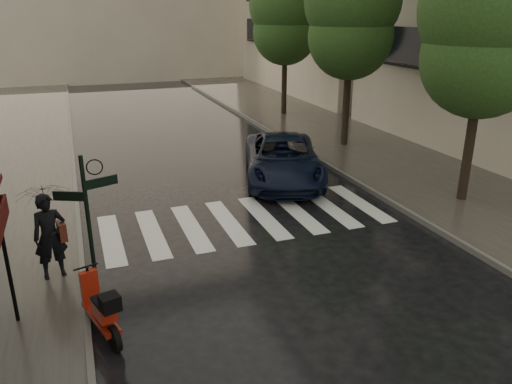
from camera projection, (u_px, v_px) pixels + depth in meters
sidewalk_far at (359, 144)px, 21.64m from camera, size 5.50×60.00×0.12m
curb_near at (74, 172)px, 17.83m from camera, size 0.12×60.00×0.16m
curb_far at (300, 149)px, 20.72m from camera, size 0.12×60.00×0.16m
crosswalk at (246, 219)px, 14.01m from camera, size 7.85×3.20×0.01m
signpost at (89, 220)px, 9.38m from camera, size 1.17×0.29×3.10m
tree_near at (489, 19)px, 13.45m from camera, size 3.80×3.80×7.99m
tree_mid at (352, 8)px, 19.48m from camera, size 3.80×3.80×8.34m
tree_far at (286, 11)px, 25.76m from camera, size 3.80×3.80×8.16m
pedestrian_with_umbrella at (45, 203)px, 10.25m from camera, size 1.31×1.33×2.57m
scooter at (101, 310)px, 8.89m from camera, size 0.74×1.67×1.13m
parked_car at (283, 159)px, 17.06m from camera, size 4.00×5.85×1.49m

